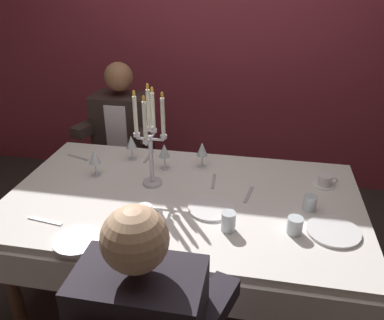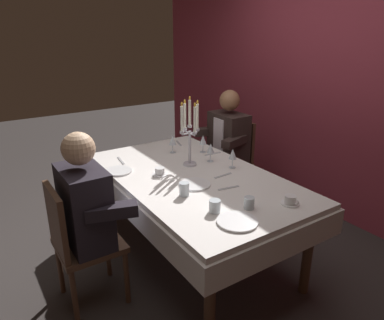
{
  "view_description": "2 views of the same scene",
  "coord_description": "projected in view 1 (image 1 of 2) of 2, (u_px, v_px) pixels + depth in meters",
  "views": [
    {
      "loc": [
        0.38,
        -1.77,
        1.87
      ],
      "look_at": [
        0.02,
        0.13,
        0.9
      ],
      "focal_mm": 36.75,
      "sensor_mm": 36.0,
      "label": 1
    },
    {
      "loc": [
        2.19,
        -1.45,
        1.84
      ],
      "look_at": [
        -0.11,
        0.06,
        0.82
      ],
      "focal_mm": 33.67,
      "sensor_mm": 36.0,
      "label": 2
    }
  ],
  "objects": [
    {
      "name": "wine_glass_2",
      "position": [
        94.0,
        158.0,
        2.29
      ],
      "size": [
        0.07,
        0.07,
        0.16
      ],
      "color": "silver",
      "rests_on": "dining_table"
    },
    {
      "name": "candelabra",
      "position": [
        150.0,
        139.0,
        2.12
      ],
      "size": [
        0.19,
        0.19,
        0.59
      ],
      "color": "silver",
      "rests_on": "dining_table"
    },
    {
      "name": "dinner_plate_0",
      "position": [
        211.0,
        208.0,
        2.01
      ],
      "size": [
        0.24,
        0.24,
        0.01
      ],
      "primitive_type": "cylinder",
      "color": "white",
      "rests_on": "dining_table"
    },
    {
      "name": "fork_2",
      "position": [
        249.0,
        195.0,
        2.13
      ],
      "size": [
        0.05,
        0.17,
        0.01
      ],
      "primitive_type": "cube",
      "rotation": [
        0.0,
        0.0,
        1.4
      ],
      "color": "#B7B7BC",
      "rests_on": "dining_table"
    },
    {
      "name": "dinner_plate_1",
      "position": [
        333.0,
        231.0,
        1.84
      ],
      "size": [
        0.25,
        0.25,
        0.01
      ],
      "primitive_type": "cylinder",
      "color": "white",
      "rests_on": "dining_table"
    },
    {
      "name": "fork_3",
      "position": [
        78.0,
        157.0,
        2.54
      ],
      "size": [
        0.17,
        0.07,
        0.01
      ],
      "primitive_type": "cube",
      "rotation": [
        0.0,
        0.0,
        -0.29
      ],
      "color": "#B7B7BC",
      "rests_on": "dining_table"
    },
    {
      "name": "seated_diner_0",
      "position": [
        123.0,
        128.0,
        3.01
      ],
      "size": [
        0.63,
        0.48,
        1.24
      ],
      "color": "brown",
      "rests_on": "ground_plane"
    },
    {
      "name": "fork_1",
      "position": [
        149.0,
        157.0,
        2.55
      ],
      "size": [
        0.03,
        0.17,
        0.01
      ],
      "primitive_type": "cube",
      "rotation": [
        0.0,
        0.0,
        1.52
      ],
      "color": "#B7B7BC",
      "rests_on": "dining_table"
    },
    {
      "name": "coffee_cup_0",
      "position": [
        145.0,
        212.0,
        1.94
      ],
      "size": [
        0.13,
        0.12,
        0.06
      ],
      "color": "white",
      "rests_on": "dining_table"
    },
    {
      "name": "water_tumbler_2",
      "position": [
        295.0,
        225.0,
        1.82
      ],
      "size": [
        0.07,
        0.07,
        0.08
      ],
      "primitive_type": "cylinder",
      "color": "silver",
      "rests_on": "dining_table"
    },
    {
      "name": "water_tumbler_1",
      "position": [
        310.0,
        203.0,
        1.99
      ],
      "size": [
        0.07,
        0.07,
        0.08
      ],
      "primitive_type": "cylinder",
      "color": "silver",
      "rests_on": "dining_table"
    },
    {
      "name": "dining_table",
      "position": [
        183.0,
        214.0,
        2.18
      ],
      "size": [
        1.94,
        1.14,
        0.74
      ],
      "color": "silver",
      "rests_on": "ground_plane"
    },
    {
      "name": "fork_0",
      "position": [
        214.0,
        181.0,
        2.26
      ],
      "size": [
        0.03,
        0.17,
        0.01
      ],
      "primitive_type": "cube",
      "rotation": [
        0.0,
        0.0,
        1.64
      ],
      "color": "#B7B7BC",
      "rests_on": "dining_table"
    },
    {
      "name": "wine_glass_3",
      "position": [
        202.0,
        150.0,
        2.38
      ],
      "size": [
        0.07,
        0.07,
        0.16
      ],
      "color": "silver",
      "rests_on": "dining_table"
    },
    {
      "name": "back_wall",
      "position": [
        223.0,
        32.0,
        3.31
      ],
      "size": [
        6.0,
        0.12,
        2.7
      ],
      "primitive_type": "cube",
      "color": "#933140",
      "rests_on": "ground_plane"
    },
    {
      "name": "coffee_cup_1",
      "position": [
        325.0,
        181.0,
        2.22
      ],
      "size": [
        0.13,
        0.12,
        0.06
      ],
      "color": "white",
      "rests_on": "dining_table"
    },
    {
      "name": "water_tumbler_0",
      "position": [
        228.0,
        221.0,
        1.84
      ],
      "size": [
        0.07,
        0.07,
        0.1
      ],
      "primitive_type": "cylinder",
      "color": "silver",
      "rests_on": "dining_table"
    },
    {
      "name": "wine_glass_1",
      "position": [
        164.0,
        151.0,
        2.36
      ],
      "size": [
        0.07,
        0.07,
        0.16
      ],
      "color": "silver",
      "rests_on": "dining_table"
    },
    {
      "name": "ground_plane",
      "position": [
        184.0,
        297.0,
        2.46
      ],
      "size": [
        12.0,
        12.0,
        0.0
      ],
      "primitive_type": "plane",
      "color": "#35302E"
    },
    {
      "name": "wine_glass_0",
      "position": [
        131.0,
        143.0,
        2.48
      ],
      "size": [
        0.07,
        0.07,
        0.16
      ],
      "color": "silver",
      "rests_on": "dining_table"
    },
    {
      "name": "knife_4",
      "position": [
        45.0,
        221.0,
        1.92
      ],
      "size": [
        0.19,
        0.04,
        0.01
      ],
      "primitive_type": "cube",
      "rotation": [
        0.0,
        0.0,
        -0.14
      ],
      "color": "#B7B7BC",
      "rests_on": "dining_table"
    },
    {
      "name": "dinner_plate_2",
      "position": [
        77.0,
        240.0,
        1.78
      ],
      "size": [
        0.22,
        0.22,
        0.01
      ],
      "primitive_type": "cylinder",
      "color": "white",
      "rests_on": "dining_table"
    }
  ]
}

